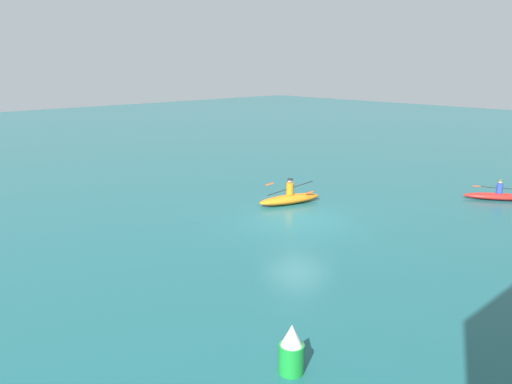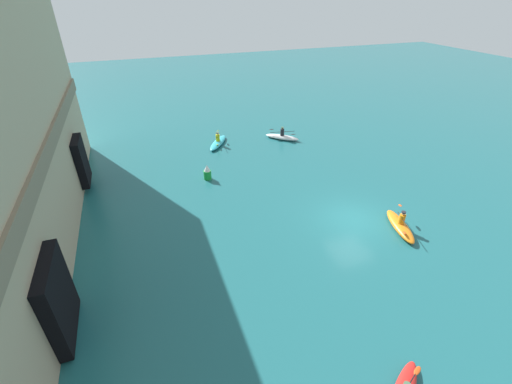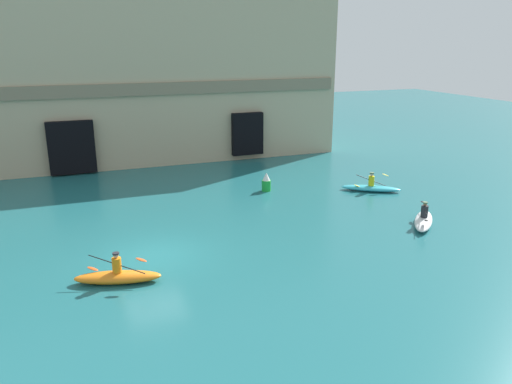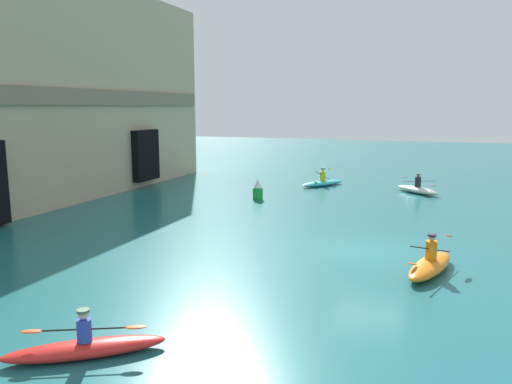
% 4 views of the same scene
% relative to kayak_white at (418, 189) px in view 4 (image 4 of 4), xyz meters
% --- Properties ---
extents(ground_plane, '(120.00, 120.00, 0.00)m').
position_rel_kayak_white_xyz_m(ground_plane, '(-13.20, 0.97, -0.24)').
color(ground_plane, '#1E6066').
extents(kayak_white, '(2.74, 2.90, 1.18)m').
position_rel_kayak_white_xyz_m(kayak_white, '(0.00, 0.00, 0.00)').
color(kayak_white, white).
rests_on(kayak_white, ground).
extents(kayak_red, '(2.45, 3.02, 1.02)m').
position_rel_kayak_white_xyz_m(kayak_red, '(-22.81, 5.48, -0.03)').
color(kayak_red, red).
rests_on(kayak_red, ground).
extents(kayak_cyan, '(3.42, 2.60, 1.17)m').
position_rel_kayak_white_xyz_m(kayak_cyan, '(0.80, 5.88, -0.02)').
color(kayak_cyan, '#33B2C6').
rests_on(kayak_cyan, ground).
extents(kayak_orange, '(3.34, 1.66, 1.22)m').
position_rel_kayak_white_xyz_m(kayak_orange, '(-14.85, -1.02, 0.02)').
color(kayak_orange, orange).
rests_on(kayak_orange, ground).
extents(marker_buoy, '(0.56, 0.56, 1.13)m').
position_rel_kayak_white_xyz_m(marker_buoy, '(-5.12, 8.17, 0.28)').
color(marker_buoy, green).
rests_on(marker_buoy, ground).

